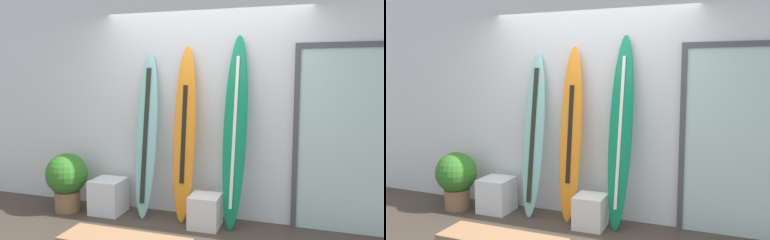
% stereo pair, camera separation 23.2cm
% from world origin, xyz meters
% --- Properties ---
extents(wall_back, '(7.20, 0.20, 2.80)m').
position_xyz_m(wall_back, '(0.00, 1.30, 1.40)').
color(wall_back, silver).
rests_on(wall_back, ground).
extents(surfboard_seafoam, '(0.28, 0.39, 2.01)m').
position_xyz_m(surfboard_seafoam, '(-0.66, 0.99, 0.99)').
color(surfboard_seafoam, '#7FC0B6').
rests_on(surfboard_seafoam, ground).
extents(surfboard_sunset, '(0.27, 0.33, 2.09)m').
position_xyz_m(surfboard_sunset, '(-0.16, 1.00, 1.04)').
color(surfboard_sunset, orange).
rests_on(surfboard_sunset, ground).
extents(surfboard_emerald, '(0.29, 0.41, 2.20)m').
position_xyz_m(surfboard_emerald, '(0.44, 0.98, 1.08)').
color(surfboard_emerald, '#0F7E50').
rests_on(surfboard_emerald, ground).
extents(display_block_left, '(0.35, 0.35, 0.37)m').
position_xyz_m(display_block_left, '(0.14, 0.84, 0.19)').
color(display_block_left, white).
rests_on(display_block_left, ground).
extents(display_block_center, '(0.39, 0.39, 0.43)m').
position_xyz_m(display_block_center, '(-1.16, 0.91, 0.22)').
color(display_block_center, silver).
rests_on(display_block_center, ground).
extents(glass_door, '(1.19, 0.06, 2.09)m').
position_xyz_m(glass_door, '(1.66, 1.18, 1.08)').
color(glass_door, silver).
rests_on(glass_door, ground).
extents(potted_plant, '(0.53, 0.53, 0.74)m').
position_xyz_m(potted_plant, '(-1.70, 0.81, 0.43)').
color(potted_plant, '#8B6442').
rests_on(potted_plant, ground).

